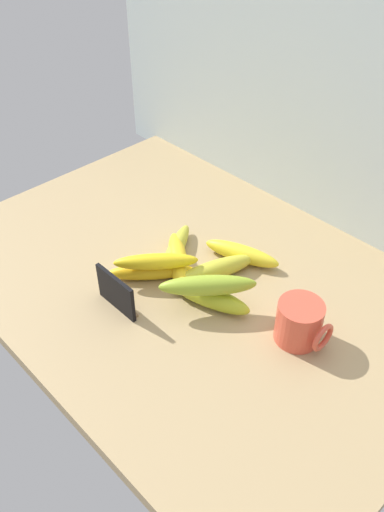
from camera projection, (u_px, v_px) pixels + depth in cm
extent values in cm
cube|color=tan|center=(189.00, 282.00, 114.17)|extent=(110.00, 76.00, 3.00)
cube|color=silver|center=(318.00, 84.00, 113.37)|extent=(130.00, 2.00, 70.00)
cube|color=black|center=(116.00, 292.00, 103.46)|extent=(11.00, 0.80, 8.40)
cube|color=olive|center=(121.00, 304.00, 106.40)|extent=(9.90, 1.20, 0.60)
cylinder|color=#DA4F39|center=(299.00, 322.00, 97.32)|extent=(8.73, 8.73, 8.55)
torus|color=#DA4F39|center=(323.00, 338.00, 94.37)|extent=(1.00, 5.79, 5.79)
ellipsoid|color=yellow|center=(179.00, 262.00, 113.81)|extent=(18.98, 15.56, 4.13)
ellipsoid|color=gold|center=(175.00, 250.00, 117.64)|extent=(12.33, 17.76, 3.49)
ellipsoid|color=gold|center=(214.00, 270.00, 111.71)|extent=(10.06, 19.26, 4.26)
ellipsoid|color=yellow|center=(242.00, 253.00, 116.20)|extent=(17.82, 9.50, 3.98)
ellipsoid|color=#ABB925|center=(210.00, 297.00, 105.36)|extent=(18.12, 9.58, 4.34)
ellipsoid|color=yellow|center=(151.00, 272.00, 111.85)|extent=(14.73, 16.68, 3.59)
ellipsoid|color=#93B12C|center=(208.00, 285.00, 101.82)|extent=(15.75, 17.29, 4.13)
ellipsoid|color=yellow|center=(156.00, 262.00, 108.96)|extent=(14.16, 15.78, 3.49)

